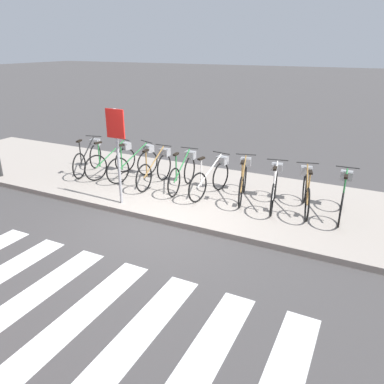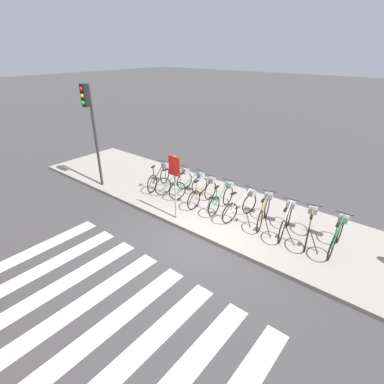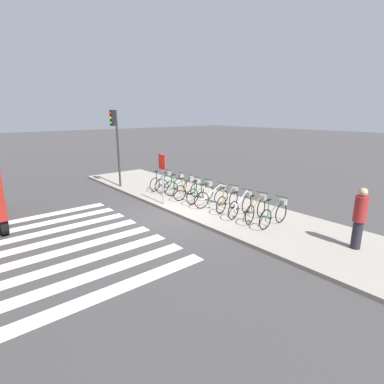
% 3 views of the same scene
% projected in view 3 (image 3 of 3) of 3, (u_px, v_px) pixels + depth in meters
% --- Properties ---
extents(ground_plane, '(120.00, 120.00, 0.00)m').
position_uv_depth(ground_plane, '(175.00, 215.00, 11.42)').
color(ground_plane, '#423F3F').
extents(sidewalk, '(17.51, 3.60, 0.12)m').
position_uv_depth(sidewalk, '(209.00, 205.00, 12.51)').
color(sidewalk, '#9E9389').
rests_on(sidewalk, ground_plane).
extents(road_crosswalk, '(6.75, 8.00, 0.01)m').
position_uv_depth(road_crosswalk, '(9.00, 259.00, 8.00)').
color(road_crosswalk, silver).
rests_on(road_crosswalk, ground_plane).
extents(parked_bicycle_0, '(0.56, 1.58, 0.99)m').
position_uv_depth(parked_bicycle_0, '(162.00, 181.00, 14.73)').
color(parked_bicycle_0, black).
rests_on(parked_bicycle_0, sidewalk).
extents(parked_bicycle_1, '(0.60, 1.56, 0.99)m').
position_uv_depth(parked_bicycle_1, '(173.00, 183.00, 14.20)').
color(parked_bicycle_1, black).
rests_on(parked_bicycle_1, sidewalk).
extents(parked_bicycle_2, '(0.65, 1.54, 0.99)m').
position_uv_depth(parked_bicycle_2, '(183.00, 185.00, 13.73)').
color(parked_bicycle_2, black).
rests_on(parked_bicycle_2, sidewalk).
extents(parked_bicycle_3, '(0.46, 1.62, 0.99)m').
position_uv_depth(parked_bicycle_3, '(190.00, 189.00, 13.13)').
color(parked_bicycle_3, black).
rests_on(parked_bicycle_3, sidewalk).
extents(parked_bicycle_4, '(0.46, 1.61, 0.99)m').
position_uv_depth(parked_bicycle_4, '(202.00, 192.00, 12.61)').
color(parked_bicycle_4, black).
rests_on(parked_bicycle_4, sidewalk).
extents(parked_bicycle_5, '(0.47, 1.60, 0.99)m').
position_uv_depth(parked_bicycle_5, '(214.00, 196.00, 12.01)').
color(parked_bicycle_5, black).
rests_on(parked_bicycle_5, sidewalk).
extents(parked_bicycle_6, '(0.55, 1.58, 0.99)m').
position_uv_depth(parked_bicycle_6, '(229.00, 199.00, 11.56)').
color(parked_bicycle_6, black).
rests_on(parked_bicycle_6, sidewalk).
extents(parked_bicycle_7, '(0.48, 1.59, 0.99)m').
position_uv_depth(parked_bicycle_7, '(242.00, 204.00, 10.95)').
color(parked_bicycle_7, black).
rests_on(parked_bicycle_7, sidewalk).
extents(parked_bicycle_8, '(0.55, 1.58, 0.99)m').
position_uv_depth(parked_bicycle_8, '(257.00, 208.00, 10.50)').
color(parked_bicycle_8, black).
rests_on(parked_bicycle_8, sidewalk).
extents(parked_bicycle_9, '(0.46, 1.62, 0.99)m').
position_uv_depth(parked_bicycle_9, '(275.00, 213.00, 9.99)').
color(parked_bicycle_9, black).
rests_on(parked_bicycle_9, sidewalk).
extents(pedestrian, '(0.34, 0.34, 1.74)m').
position_uv_depth(pedestrian, '(359.00, 217.00, 8.15)').
color(pedestrian, '#23232D').
rests_on(pedestrian, sidewalk).
extents(traffic_light, '(0.24, 0.40, 3.80)m').
position_uv_depth(traffic_light, '(115.00, 133.00, 14.68)').
color(traffic_light, '#2D2D2D').
rests_on(traffic_light, sidewalk).
extents(sign_post, '(0.44, 0.07, 2.07)m').
position_uv_depth(sign_post, '(162.00, 171.00, 12.09)').
color(sign_post, '#99999E').
rests_on(sign_post, sidewalk).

